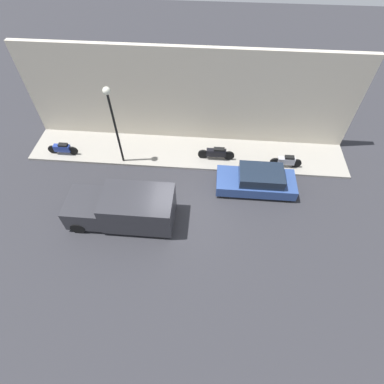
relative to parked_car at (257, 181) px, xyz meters
The scene contains 9 objects.
ground_plane 4.58m from the parked_car, 118.84° to the left, with size 60.00×60.00×0.00m, color #2D2D33.
sidewalk 4.73m from the parked_car, 57.91° to the left, with size 2.71×18.67×0.13m.
building_facade 6.06m from the parked_car, 44.85° to the left, with size 0.30×18.67×5.74m.
parked_car is the anchor object (origin of this frame).
delivery_van 7.09m from the parked_car, 111.30° to the left, with size 2.05×5.14×1.85m.
scooter_silver 2.46m from the parked_car, 45.50° to the right, with size 0.30×1.77×0.77m.
motorcycle_blue 11.40m from the parked_car, 81.34° to the left, with size 0.30×1.79×0.76m.
motorcycle_black 3.00m from the parked_car, 47.54° to the left, with size 0.30×2.11×0.81m.
streetlamp 8.25m from the parked_car, 79.33° to the left, with size 0.39×0.39×4.75m.
Camera 1 is at (-8.60, -1.39, 12.51)m, focal length 28.00 mm.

